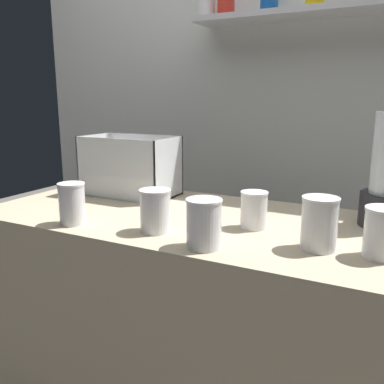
# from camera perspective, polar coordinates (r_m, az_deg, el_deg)

# --- Properties ---
(counter) EXTENTS (1.40, 0.64, 0.90)m
(counter) POSITION_cam_1_polar(r_m,az_deg,el_deg) (1.53, 0.00, -19.74)
(counter) COLOR tan
(counter) RESTS_ON ground_plane
(back_wall_unit) EXTENTS (2.60, 0.24, 2.50)m
(back_wall_unit) POSITION_cam_1_polar(r_m,az_deg,el_deg) (2.00, 10.45, 12.32)
(back_wall_unit) COLOR silver
(back_wall_unit) RESTS_ON ground_plane
(carrot_display_bin) EXTENTS (0.36, 0.21, 0.23)m
(carrot_display_bin) POSITION_cam_1_polar(r_m,az_deg,el_deg) (1.64, -8.50, 2.12)
(carrot_display_bin) COLOR white
(carrot_display_bin) RESTS_ON counter
(juice_cup_carrot_far_left) EXTENTS (0.08, 0.08, 0.13)m
(juice_cup_carrot_far_left) POSITION_cam_1_polar(r_m,az_deg,el_deg) (1.30, -16.26, -1.88)
(juice_cup_carrot_far_left) COLOR white
(juice_cup_carrot_far_left) RESTS_ON counter
(juice_cup_pomegranate_left) EXTENTS (0.09, 0.09, 0.12)m
(juice_cup_pomegranate_left) POSITION_cam_1_polar(r_m,az_deg,el_deg) (1.18, -5.09, -3.01)
(juice_cup_pomegranate_left) COLOR white
(juice_cup_pomegranate_left) RESTS_ON counter
(juice_cup_pomegranate_middle) EXTENTS (0.09, 0.09, 0.13)m
(juice_cup_pomegranate_middle) POSITION_cam_1_polar(r_m,az_deg,el_deg) (1.05, 1.66, -4.69)
(juice_cup_pomegranate_middle) COLOR white
(juice_cup_pomegranate_middle) RESTS_ON counter
(juice_cup_orange_right) EXTENTS (0.08, 0.08, 0.11)m
(juice_cup_orange_right) POSITION_cam_1_polar(r_m,az_deg,el_deg) (1.22, 8.55, -2.74)
(juice_cup_orange_right) COLOR white
(juice_cup_orange_right) RESTS_ON counter
(juice_cup_beet_far_right) EXTENTS (0.09, 0.09, 0.14)m
(juice_cup_beet_far_right) POSITION_cam_1_polar(r_m,az_deg,el_deg) (1.08, 17.19, -4.53)
(juice_cup_beet_far_right) COLOR white
(juice_cup_beet_far_right) RESTS_ON counter
(juice_cup_mango_rightmost) EXTENTS (0.09, 0.09, 0.12)m
(juice_cup_mango_rightmost) POSITION_cam_1_polar(r_m,az_deg,el_deg) (1.08, 24.94, -5.42)
(juice_cup_mango_rightmost) COLOR white
(juice_cup_mango_rightmost) RESTS_ON counter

